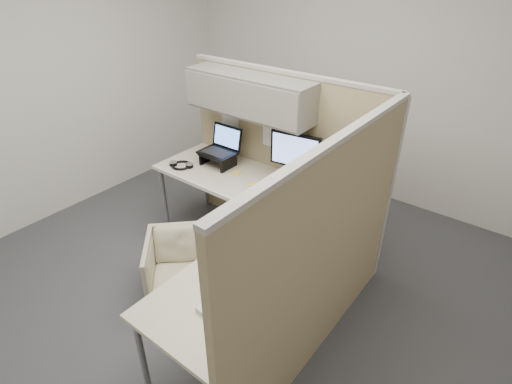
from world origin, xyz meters
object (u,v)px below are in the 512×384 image
Objects in this scene: desk at (249,218)px; monitor_left at (295,155)px; office_chair at (182,263)px; keyboard at (276,200)px.

monitor_left reaches higher than desk.
keyboard reaches higher than office_chair.
desk reaches higher than office_chair.
monitor_left is 0.42m from keyboard.
keyboard is (0.07, 0.27, 0.05)m from desk.
keyboard is at bearing -89.40° from monitor_left.
desk is 0.68m from office_chair.
desk is 4.29× the size of monitor_left.
office_chair is at bearing -121.33° from monitor_left.
office_chair is 1.25× the size of keyboard.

